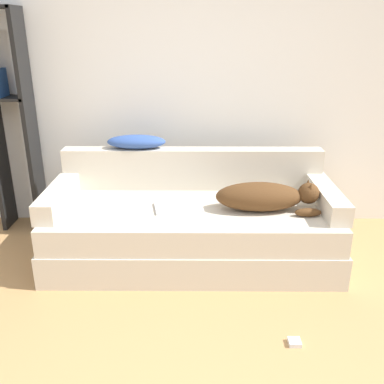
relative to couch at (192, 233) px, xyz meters
The scene contains 10 objects.
wall_back 1.38m from the couch, 86.31° to the left, with size 8.06×0.06×2.70m.
couch is the anchor object (origin of this frame).
couch_backrest 0.56m from the couch, 90.00° to the left, with size 2.12×0.15×0.34m.
couch_arm_left 1.05m from the couch, behind, with size 0.15×0.75×0.15m.
couch_arm_right 1.05m from the couch, ahead, with size 0.15×0.75×0.15m.
dog 0.63m from the couch, ahead, with size 0.75×0.28×0.22m.
laptop 0.26m from the couch, 157.30° to the right, with size 0.38×0.28×0.02m.
throw_pillow 0.87m from the couch, 137.64° to the left, with size 0.48×0.20×0.11m.
bookshelf 1.83m from the couch, 158.56° to the left, with size 0.34×0.26×1.86m.
power_adapter 1.17m from the couch, 59.02° to the right, with size 0.07×0.07×0.03m.
Camera 1 is at (-0.03, -1.31, 1.69)m, focal length 40.00 mm.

